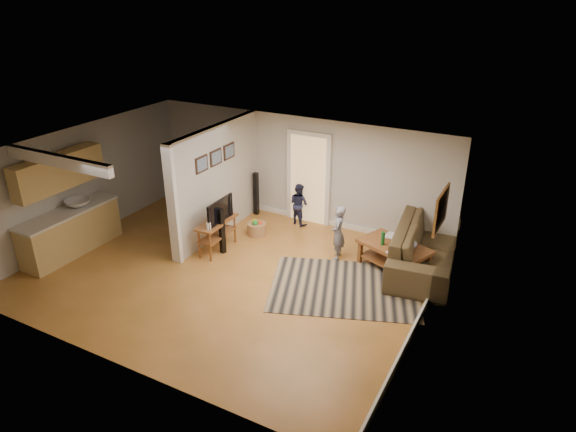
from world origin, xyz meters
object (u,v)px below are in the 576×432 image
object	(u,v)px
coffee_table	(395,250)
toy_basket	(257,228)
child	(337,258)
sofa	(424,263)
speaker_left	(222,231)
tv_console	(217,224)
speaker_right	(256,194)
toddler	(299,223)

from	to	relation	value
coffee_table	toy_basket	bearing A→B (deg)	179.37
coffee_table	child	world-z (taller)	coffee_table
sofa	child	size ratio (longest dim) A/B	2.57
coffee_table	speaker_left	distance (m)	3.57
tv_console	child	xyz separation A→B (m)	(2.38, 0.88, -0.62)
coffee_table	toy_basket	size ratio (longest dim) A/B	3.64
speaker_right	child	bearing A→B (deg)	-23.65
speaker_left	toddler	size ratio (longest dim) A/B	1.00
speaker_right	toy_basket	distance (m)	1.21
tv_console	speaker_left	distance (m)	0.19
coffee_table	sofa	bearing A→B (deg)	47.06
tv_console	toddler	world-z (taller)	tv_console
speaker_left	toddler	world-z (taller)	speaker_left
coffee_table	tv_console	size ratio (longest dim) A/B	1.43
tv_console	toy_basket	world-z (taller)	tv_console
coffee_table	tv_console	bearing A→B (deg)	-164.37
sofa	speaker_right	bearing A→B (deg)	76.41
tv_console	speaker_right	world-z (taller)	speaker_right
toy_basket	speaker_right	bearing A→B (deg)	121.41
toddler	child	bearing A→B (deg)	160.87
coffee_table	toddler	xyz separation A→B (m)	(-2.65, 1.01, -0.42)
speaker_left	speaker_right	xyz separation A→B (m)	(-0.41, 2.05, 0.03)
coffee_table	child	distance (m)	1.26
speaker_left	toy_basket	size ratio (longest dim) A/B	2.34
sofa	coffee_table	bearing A→B (deg)	130.10
toy_basket	toddler	bearing A→B (deg)	59.57
tv_console	speaker_right	distance (m)	2.03
coffee_table	speaker_right	xyz separation A→B (m)	(-3.82, 1.01, 0.12)
speaker_right	speaker_left	bearing A→B (deg)	-79.35
speaker_right	toddler	world-z (taller)	speaker_right
sofa	toy_basket	distance (m)	3.74
speaker_right	tv_console	bearing A→B (deg)	-83.11
speaker_left	toy_basket	world-z (taller)	speaker_left
child	toddler	xyz separation A→B (m)	(-1.47, 1.13, 0.00)
toy_basket	toddler	size ratio (longest dim) A/B	0.43
sofa	speaker_left	bearing A→B (deg)	104.72
sofa	coffee_table	xyz separation A→B (m)	(-0.48, -0.51, 0.42)
child	speaker_right	bearing A→B (deg)	-127.80
coffee_table	speaker_left	size ratio (longest dim) A/B	1.55
tv_console	coffee_table	bearing A→B (deg)	14.50
tv_console	toy_basket	xyz separation A→B (m)	(0.34, 1.03, -0.46)
sofa	tv_console	xyz separation A→B (m)	(-4.04, -1.51, 0.62)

